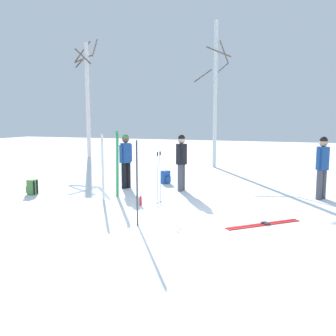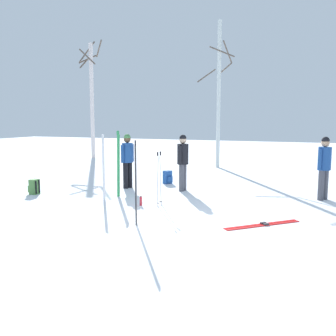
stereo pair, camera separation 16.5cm
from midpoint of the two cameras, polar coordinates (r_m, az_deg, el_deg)
name	(u,v)px [view 1 (the left image)]	position (r m, az deg, el deg)	size (l,w,h in m)	color
ground_plane	(175,228)	(7.58, 0.42, -9.22)	(60.00, 60.00, 0.00)	white
person_0	(322,164)	(10.86, 22.20, 0.62)	(0.34, 0.45, 1.72)	#4C4C56
person_2	(181,159)	(11.27, 1.66, 1.41)	(0.34, 0.52, 1.72)	#4C4C56
person_3	(126,157)	(11.78, -6.89, 1.62)	(0.34, 0.50, 1.72)	black
ski_pair_planted_0	(117,164)	(10.56, -8.22, 0.60)	(0.02, 0.18, 1.86)	green
ski_pair_planted_1	(103,168)	(10.10, -10.45, 0.00)	(0.13, 0.10, 1.77)	white
ski_pair_planted_2	(137,183)	(7.62, -5.38, -2.38)	(0.06, 0.15, 1.77)	black
ski_pair_lying_0	(264,224)	(8.05, 13.88, -8.37)	(1.40, 1.34, 0.05)	red
ski_poles_0	(159,177)	(9.39, -1.92, -1.35)	(0.07, 0.27, 1.37)	#B2B2BC
backpack_1	(32,187)	(11.52, -20.50, -2.79)	(0.30, 0.27, 0.44)	#4C7F3F
backpack_2	(166,177)	(12.63, -0.73, -1.43)	(0.34, 0.32, 0.44)	#1E4C99
water_bottle_0	(141,201)	(9.47, -4.72, -5.08)	(0.06, 0.06, 0.25)	red
birch_tree_0	(87,97)	(21.17, -12.48, 10.63)	(1.44, 1.27, 6.46)	silver
birch_tree_1	(215,93)	(16.96, 6.99, 11.38)	(1.63, 1.63, 6.44)	silver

